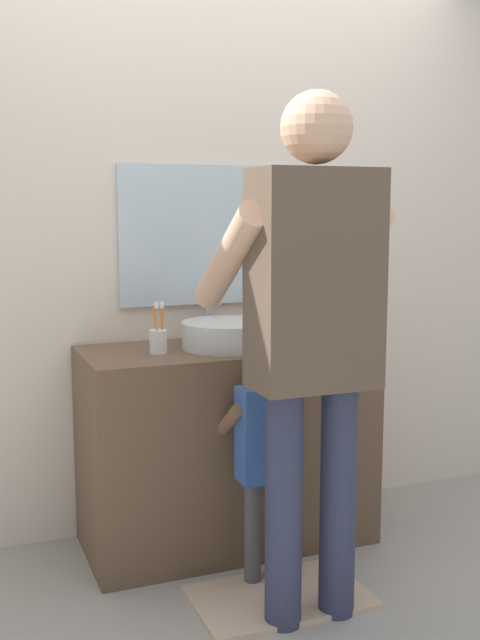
{
  "coord_description": "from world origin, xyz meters",
  "views": [
    {
      "loc": [
        -1.11,
        -2.66,
        1.43
      ],
      "look_at": [
        0.0,
        0.15,
        0.99
      ],
      "focal_mm": 43.16,
      "sensor_mm": 36.0,
      "label": 1
    }
  ],
  "objects_px": {
    "toothbrush_cup": "(158,340)",
    "soap_bottle": "(294,327)",
    "child_toddler": "(265,447)",
    "adult_parent": "(312,313)"
  },
  "relations": [
    {
      "from": "soap_bottle",
      "to": "child_toddler",
      "type": "xyz_separation_m",
      "value": [
        -0.3,
        -0.39,
        -0.38
      ]
    },
    {
      "from": "toothbrush_cup",
      "to": "adult_parent",
      "type": "bearing_deg",
      "value": -61.84
    },
    {
      "from": "child_toddler",
      "to": "adult_parent",
      "type": "distance_m",
      "value": 0.62
    },
    {
      "from": "toothbrush_cup",
      "to": "child_toddler",
      "type": "height_order",
      "value": "toothbrush_cup"
    },
    {
      "from": "soap_bottle",
      "to": "child_toddler",
      "type": "bearing_deg",
      "value": -127.82
    },
    {
      "from": "child_toddler",
      "to": "soap_bottle",
      "type": "bearing_deg",
      "value": 52.18
    },
    {
      "from": "toothbrush_cup",
      "to": "soap_bottle",
      "type": "relative_size",
      "value": 1.25
    },
    {
      "from": "toothbrush_cup",
      "to": "child_toddler",
      "type": "distance_m",
      "value": 0.6
    },
    {
      "from": "toothbrush_cup",
      "to": "soap_bottle",
      "type": "bearing_deg",
      "value": 2.05
    },
    {
      "from": "soap_bottle",
      "to": "child_toddler",
      "type": "distance_m",
      "value": 0.62
    }
  ]
}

